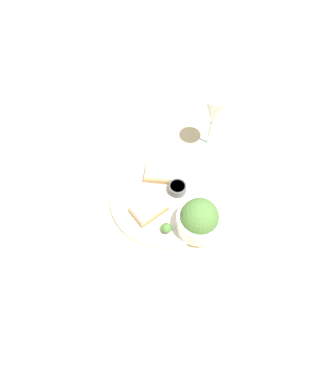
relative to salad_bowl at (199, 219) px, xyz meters
The scene contains 8 objects.
ground_plane 0.14m from the salad_bowl, 70.92° to the right, with size 4.00×4.00×0.00m, color #C6B289.
dinner_plate 0.14m from the salad_bowl, 70.92° to the right, with size 0.31×0.31×0.01m.
salad_bowl is the anchor object (origin of this frame).
sauce_ramekin 0.13m from the salad_bowl, 88.80° to the right, with size 0.05×0.05×0.03m.
cheese_toast_near 0.20m from the salad_bowl, 82.92° to the right, with size 0.11×0.10×0.03m.
cheese_toast_far 0.14m from the salad_bowl, 43.34° to the right, with size 0.10×0.08×0.03m.
wine_glass 0.32m from the salad_bowl, 123.37° to the right, with size 0.07×0.07×0.19m.
garnish 0.09m from the salad_bowl, 15.92° to the right, with size 0.03×0.03×0.03m.
Camera 1 is at (0.17, 0.39, 0.75)m, focal length 28.00 mm.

